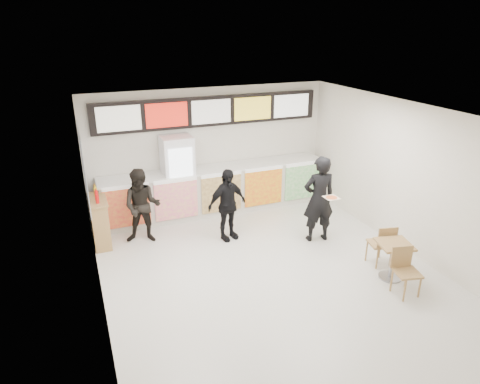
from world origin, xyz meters
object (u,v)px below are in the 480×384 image
customer_left (142,206)px  cafe_table (393,254)px  drinks_fridge (178,178)px  service_counter (217,190)px  condiment_ledge (100,221)px  customer_main (319,199)px  customer_mid (227,205)px

customer_left → cafe_table: customer_left is taller
cafe_table → drinks_fridge: bearing=139.3°
service_counter → condiment_ledge: bearing=-166.6°
customer_left → cafe_table: 5.05m
customer_main → cafe_table: size_ratio=1.26×
condiment_ledge → service_counter: bearing=13.4°
customer_mid → service_counter: bearing=65.7°
drinks_fridge → cafe_table: bearing=-54.2°
drinks_fridge → customer_main: drinks_fridge is taller
customer_main → cafe_table: bearing=112.7°
service_counter → drinks_fridge: drinks_fridge is taller
drinks_fridge → customer_left: bearing=-137.9°
customer_main → customer_left: customer_main is taller
customer_left → cafe_table: size_ratio=1.08×
service_counter → customer_main: customer_main is taller
drinks_fridge → customer_main: bearing=-42.3°
cafe_table → customer_main: bearing=118.1°
drinks_fridge → condiment_ledge: bearing=-160.0°
service_counter → condiment_ledge: condiment_ledge is taller
drinks_fridge → cafe_table: size_ratio=1.33×
customer_left → customer_mid: customer_left is taller
service_counter → customer_mid: (-0.26, -1.46, 0.22)m
customer_left → cafe_table: (3.94, -3.13, -0.32)m
drinks_fridge → condiment_ledge: size_ratio=1.64×
condiment_ledge → drinks_fridge: bearing=20.0°
drinks_fridge → customer_mid: (0.68, -1.47, -0.21)m
service_counter → drinks_fridge: bearing=179.0°
drinks_fridge → customer_left: (-1.02, -0.92, -0.19)m
service_counter → customer_mid: bearing=-100.0°
customer_mid → customer_left: bearing=147.7°
drinks_fridge → customer_main: size_ratio=1.06×
cafe_table → condiment_ledge: size_ratio=1.23×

